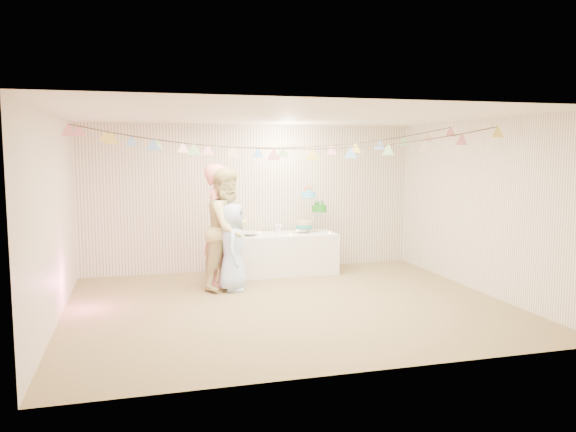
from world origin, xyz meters
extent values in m
plane|color=olive|center=(0.00, 0.00, 0.00)|extent=(6.00, 6.00, 0.00)
plane|color=silver|center=(0.00, 0.00, 2.60)|extent=(6.00, 6.00, 0.00)
plane|color=white|center=(0.00, 2.50, 1.30)|extent=(6.00, 6.00, 0.00)
plane|color=white|center=(0.00, -2.50, 1.30)|extent=(6.00, 6.00, 0.00)
plane|color=white|center=(-3.00, 0.00, 1.30)|extent=(5.00, 5.00, 0.00)
plane|color=white|center=(3.00, 0.00, 1.30)|extent=(5.00, 5.00, 0.00)
cube|color=white|center=(0.41, 1.99, 0.35)|extent=(1.87, 0.75, 0.70)
cylinder|color=white|center=(-0.21, 1.94, 0.76)|extent=(0.38, 0.38, 0.02)
imported|color=#FE8C84|center=(-0.75, 1.40, 0.97)|extent=(0.69, 0.82, 1.93)
imported|color=#D7C884|center=(-0.65, 1.19, 0.94)|extent=(1.14, 1.15, 1.87)
imported|color=#B4D2FF|center=(-0.61, 1.02, 0.67)|extent=(0.56, 0.73, 1.34)
cylinder|color=#FFD88C|center=(-0.39, 1.84, 0.72)|extent=(0.04, 0.04, 0.03)
cylinder|color=#FFD88C|center=(0.06, 2.17, 0.72)|extent=(0.04, 0.04, 0.03)
cylinder|color=#FFD88C|center=(0.51, 1.77, 0.72)|extent=(0.04, 0.04, 0.03)
cylinder|color=#FFD88C|center=(0.76, 2.21, 0.72)|extent=(0.04, 0.04, 0.03)
cylinder|color=#FFD88C|center=(1.23, 1.81, 0.72)|extent=(0.04, 0.04, 0.03)
camera|label=1|loc=(-2.00, -7.34, 2.11)|focal=35.00mm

